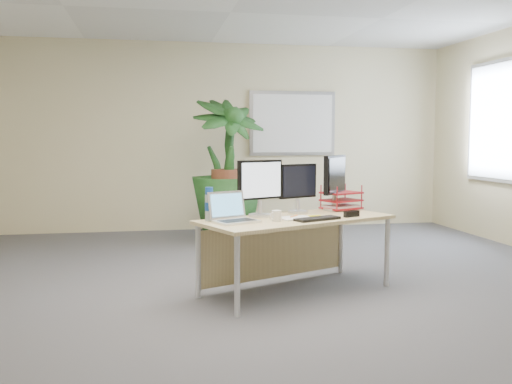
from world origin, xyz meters
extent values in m
plane|color=#4B4B50|center=(0.00, 0.00, 0.00)|extent=(8.00, 8.00, 0.00)
cube|color=beige|center=(0.00, 4.00, 1.35)|extent=(7.00, 0.04, 2.70)
cube|color=#A9A9AD|center=(1.20, 3.97, 1.55)|extent=(1.30, 0.03, 0.95)
cube|color=white|center=(1.20, 3.95, 1.55)|extent=(1.20, 0.01, 0.85)
cube|color=#A9A9AD|center=(3.47, 2.30, 1.55)|extent=(0.03, 1.30, 1.55)
cube|color=silver|center=(3.45, 2.30, 1.55)|extent=(0.01, 1.20, 1.45)
cube|color=tan|center=(0.34, 0.43, 0.64)|extent=(1.84, 1.33, 0.03)
cube|color=tan|center=(0.21, 0.73, 0.31)|extent=(1.47, 0.65, 0.50)
cylinder|color=silver|center=(-0.27, -0.17, 0.31)|extent=(0.04, 0.04, 0.62)
cylinder|color=silver|center=(1.20, 0.47, 0.31)|extent=(0.04, 0.04, 0.62)
cylinder|color=silver|center=(-0.51, 0.40, 0.31)|extent=(0.04, 0.04, 0.62)
cylinder|color=silver|center=(0.95, 1.03, 0.31)|extent=(0.04, 0.04, 0.62)
imported|color=#163915|center=(0.08, 2.98, 0.75)|extent=(1.12, 1.12, 1.50)
cylinder|color=silver|center=(0.05, 0.58, 0.66)|extent=(0.20, 0.20, 0.02)
cylinder|color=silver|center=(0.05, 0.58, 0.73)|extent=(0.04, 0.04, 0.12)
cube|color=black|center=(0.05, 0.58, 0.97)|extent=(0.42, 0.21, 0.34)
cube|color=silver|center=(0.06, 0.56, 0.97)|extent=(0.37, 0.16, 0.30)
cylinder|color=silver|center=(0.44, 0.75, 0.66)|extent=(0.18, 0.18, 0.02)
cylinder|color=silver|center=(0.44, 0.75, 0.73)|extent=(0.04, 0.04, 0.11)
cube|color=black|center=(0.44, 0.75, 0.95)|extent=(0.38, 0.19, 0.31)
cube|color=black|center=(0.45, 0.73, 0.95)|extent=(0.34, 0.15, 0.27)
cylinder|color=silver|center=(0.83, 0.87, 0.66)|extent=(0.21, 0.21, 0.02)
cylinder|color=silver|center=(0.83, 0.87, 0.74)|extent=(0.04, 0.04, 0.13)
cube|color=black|center=(0.83, 0.87, 0.99)|extent=(0.33, 0.39, 0.36)
cube|color=black|center=(0.85, 0.85, 0.99)|extent=(0.27, 0.34, 0.32)
cube|color=white|center=(-0.21, 0.25, 0.66)|extent=(0.41, 0.35, 0.02)
cube|color=black|center=(-0.21, 0.24, 0.67)|extent=(0.33, 0.26, 0.00)
cube|color=white|center=(-0.27, 0.39, 0.78)|extent=(0.34, 0.19, 0.22)
cube|color=#63BCFF|center=(-0.27, 0.38, 0.78)|extent=(0.29, 0.16, 0.18)
cube|color=black|center=(0.48, 0.27, 0.66)|extent=(0.43, 0.29, 0.02)
cylinder|color=white|center=(0.13, 0.27, 0.70)|extent=(0.08, 0.08, 0.09)
torus|color=white|center=(0.08, 0.27, 0.70)|extent=(0.06, 0.04, 0.06)
cube|color=silver|center=(0.32, 0.38, 0.66)|extent=(0.32, 0.28, 0.01)
cylinder|color=orange|center=(0.32, 0.43, 0.67)|extent=(0.09, 0.10, 0.01)
cylinder|color=#FFFA1A|center=(0.51, 0.45, 0.66)|extent=(0.12, 0.03, 0.02)
cylinder|color=#A8BCC6|center=(-0.42, 0.39, 0.76)|extent=(0.07, 0.07, 0.22)
cylinder|color=#164AAB|center=(-0.42, 0.39, 0.90)|extent=(0.07, 0.07, 0.06)
cylinder|color=#164AAB|center=(-0.42, 0.39, 0.77)|extent=(0.07, 0.07, 0.07)
cube|color=#A3141A|center=(0.91, 0.90, 0.67)|extent=(0.42, 0.38, 0.02)
cube|color=#A3141A|center=(0.91, 0.90, 0.74)|extent=(0.42, 0.38, 0.02)
cube|color=#A3141A|center=(0.91, 0.90, 0.81)|extent=(0.42, 0.38, 0.02)
cube|color=silver|center=(0.91, 0.90, 0.68)|extent=(0.38, 0.34, 0.02)
cube|color=black|center=(0.83, 0.40, 0.68)|extent=(0.16, 0.10, 0.05)
camera|label=1|loc=(-0.90, -4.30, 1.34)|focal=40.00mm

